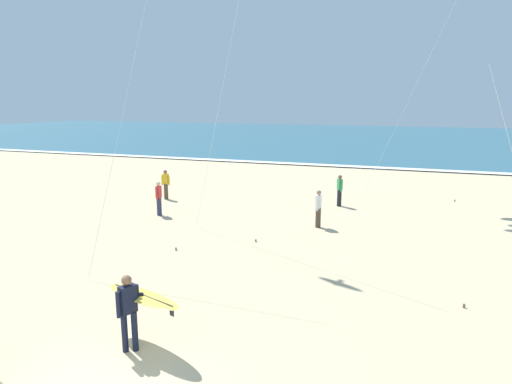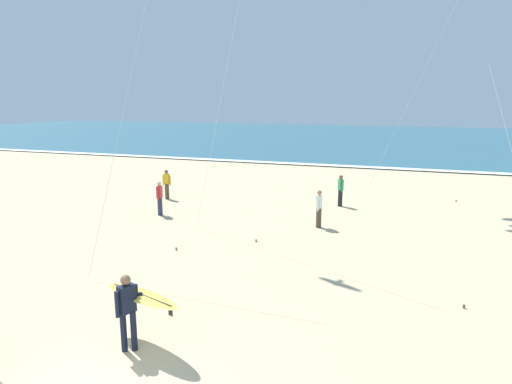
% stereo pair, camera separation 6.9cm
% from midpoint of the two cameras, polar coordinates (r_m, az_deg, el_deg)
% --- Properties ---
extents(ocean_water, '(160.00, 60.00, 0.08)m').
position_cam_midpoint_polar(ocean_water, '(65.70, 15.29, 6.72)').
color(ocean_water, '#2D6075').
rests_on(ocean_water, ground).
extents(shoreline_foam, '(160.00, 1.13, 0.01)m').
position_cam_midpoint_polar(shoreline_foam, '(36.33, 11.40, 3.29)').
color(shoreline_foam, white).
rests_on(shoreline_foam, ocean_water).
extents(surfer_trailing, '(2.36, 1.33, 1.71)m').
position_cam_midpoint_polar(surfer_trailing, '(10.01, -15.13, -13.43)').
color(surfer_trailing, black).
rests_on(surfer_trailing, ground).
extents(bystander_green_top, '(0.32, 0.44, 1.59)m').
position_cam_midpoint_polar(bystander_green_top, '(22.63, 10.87, 0.21)').
color(bystander_green_top, black).
rests_on(bystander_green_top, ground).
extents(bystander_red_top, '(0.23, 0.49, 1.59)m').
position_cam_midpoint_polar(bystander_red_top, '(20.95, -12.16, -0.76)').
color(bystander_red_top, '#2D334C').
rests_on(bystander_red_top, ground).
extents(bystander_yellow_top, '(0.50, 0.22, 1.59)m').
position_cam_midpoint_polar(bystander_yellow_top, '(24.34, -11.29, 0.99)').
color(bystander_yellow_top, '#4C3D2D').
rests_on(bystander_yellow_top, ground).
extents(bystander_white_top, '(0.22, 0.50, 1.59)m').
position_cam_midpoint_polar(bystander_white_top, '(18.70, 8.18, -2.11)').
color(bystander_white_top, '#4C3D2D').
rests_on(bystander_white_top, ground).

